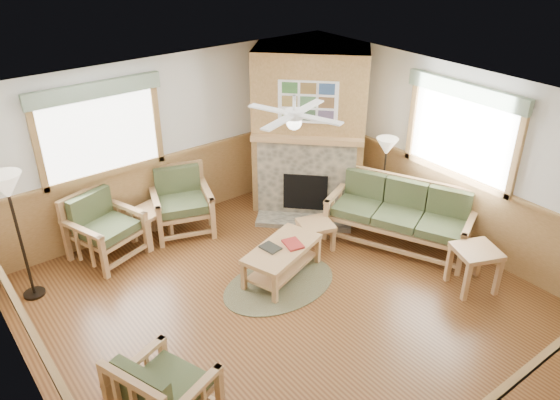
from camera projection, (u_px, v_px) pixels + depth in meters
floor at (288, 307)px, 7.11m from camera, size 6.00×6.00×0.01m
ceiling at (290, 108)px, 5.83m from camera, size 6.00×6.00×0.01m
wall_back at (171, 141)px, 8.57m from camera, size 6.00×0.02×2.70m
wall_front at (521, 365)px, 4.37m from camera, size 6.00×0.02×2.70m
wall_left at (25, 319)px, 4.86m from camera, size 0.02×6.00×2.70m
wall_right at (448, 155)px, 8.08m from camera, size 0.02×6.00×2.70m
wainscot at (289, 272)px, 6.85m from camera, size 6.00×6.00×1.10m
fireplace at (310, 130)px, 9.00m from camera, size 3.11×3.11×2.70m
window_back at (91, 80)px, 7.39m from camera, size 1.90×0.16×1.50m
window_right at (471, 81)px, 7.36m from camera, size 0.16×1.90×1.50m
ceiling_fan at (294, 99)px, 6.22m from camera, size 1.59×1.59×0.36m
sofa at (399, 216)px, 8.22m from camera, size 2.28×1.66×0.97m
armchair_back_left at (105, 228)px, 7.92m from camera, size 1.11×1.11×0.98m
armchair_back_right at (182, 202)px, 8.58m from camera, size 1.12×1.12×0.99m
armchair_left at (165, 389)px, 5.30m from camera, size 1.05×1.05×0.92m
coffee_table at (282, 261)px, 7.60m from camera, size 1.32×0.95×0.48m
end_table_chairs at (151, 225)px, 8.39m from camera, size 0.61×0.59×0.56m
end_table_sofa at (473, 268)px, 7.33m from camera, size 0.72×0.71×0.62m
footstool at (316, 235)px, 8.27m from camera, size 0.60×0.60×0.42m
braided_rug at (279, 284)px, 7.51m from camera, size 2.15×2.15×0.01m
floor_lamp_left at (20, 237)px, 6.91m from camera, size 0.54×0.54×1.80m
floor_lamp_right at (383, 182)px, 8.68m from camera, size 0.40×0.40×1.49m
book_red at (293, 243)px, 7.52m from camera, size 0.28×0.34×0.03m
book_dark at (270, 247)px, 7.45m from camera, size 0.24×0.30×0.02m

